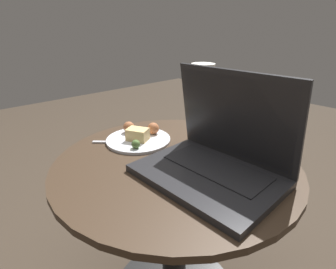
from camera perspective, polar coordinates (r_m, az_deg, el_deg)
name	(u,v)px	position (r m, az deg, el deg)	size (l,w,h in m)	color
table	(175,210)	(0.84, 1.51, -16.16)	(0.68, 0.68, 0.55)	black
laptop	(216,156)	(0.66, 10.50, -4.52)	(0.34, 0.25, 0.26)	#232326
beer_glass	(201,105)	(0.81, 7.25, 6.45)	(0.07, 0.07, 0.25)	gold
snack_plate	(139,136)	(0.86, -6.29, -0.43)	(0.21, 0.21, 0.05)	silver
fork	(128,142)	(0.85, -8.64, -1.69)	(0.15, 0.16, 0.00)	#B2B2B7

